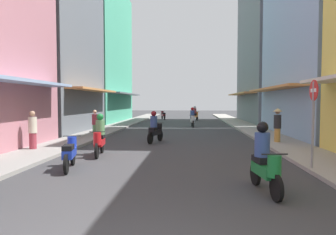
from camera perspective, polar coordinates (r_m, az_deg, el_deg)
The scene contains 17 objects.
ground_plane at distance 21.67m, azimuth 2.24°, elevation -2.41°, with size 98.91×98.91×0.00m, color #38383A.
sidewalk_left at distance 22.43m, azimuth -10.93°, elevation -2.12°, with size 2.03×52.96×0.12m, color gray.
sidewalk_right at distance 22.09m, azimuth 15.63°, elevation -2.26°, with size 2.03×52.96×0.12m, color #9E9991.
building_left_mid at distance 22.56m, azimuth -22.34°, elevation 12.57°, with size 7.05×8.19×11.77m.
building_left_far at distance 31.93m, azimuth -14.09°, elevation 11.28°, with size 7.05×11.28×13.40m.
building_right_far at distance 32.31m, azimuth 19.79°, elevation 14.18°, with size 7.05×11.59×16.83m.
motorbike_blue at distance 9.73m, azimuth -17.77°, elevation -6.19°, with size 0.65×1.78×0.96m.
motorbike_green at distance 7.22m, azimuth 17.55°, elevation -7.74°, with size 0.55×1.80×1.58m.
motorbike_white at distance 24.66m, azimuth 4.58°, elevation -0.13°, with size 0.55×1.81×1.58m.
motorbike_black at distance 15.20m, azimuth -2.40°, elevation -2.04°, with size 0.71×1.76×1.58m.
motorbike_orange at distance 32.73m, azimuth 5.09°, elevation 0.63°, with size 0.75×1.74×1.58m.
motorbike_maroon at distance 35.04m, azimuth -0.89°, elevation 0.47°, with size 0.73×1.75×0.96m.
motorbike_red at distance 11.81m, azimuth -12.61°, elevation -3.55°, with size 0.56×1.80×1.58m.
pedestrian_foreground at distance 18.09m, azimuth -13.43°, elevation -1.09°, with size 0.34×0.34×1.56m.
pedestrian_midway at distance 13.54m, azimuth -23.86°, elevation -2.37°, with size 0.34×0.34×1.66m.
pedestrian_crossing at distance 15.41m, azimuth 19.69°, elevation -1.14°, with size 0.44×0.44×1.72m.
street_sign_no_entry at distance 9.70m, azimuth 25.39°, elevation 0.84°, with size 0.07×0.60×2.65m.
Camera 1 is at (0.75, -3.08, 2.03)m, focal length 32.78 mm.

